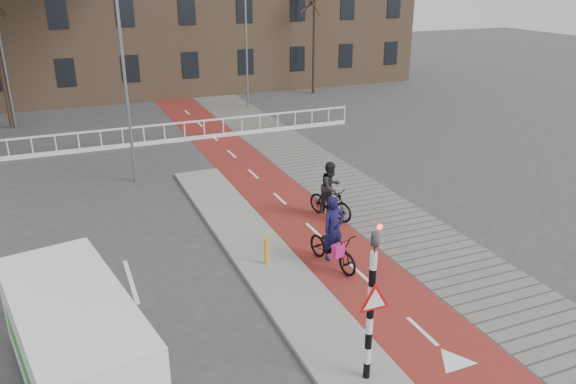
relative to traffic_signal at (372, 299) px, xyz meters
name	(u,v)px	position (x,y,z in m)	size (l,w,h in m)	color
ground	(346,323)	(0.60, 2.02, -1.99)	(120.00, 120.00, 0.00)	#38383A
bike_lane	(261,182)	(2.10, 12.02, -1.98)	(2.50, 60.00, 0.01)	maroon
sidewalk	(324,173)	(4.90, 12.02, -1.98)	(3.00, 60.00, 0.01)	slate
curb_island	(261,254)	(-0.10, 6.02, -1.93)	(1.80, 16.00, 0.12)	gray
traffic_signal	(372,299)	(0.00, 0.00, 0.00)	(0.80, 0.80, 3.68)	black
bollard	(266,251)	(-0.20, 5.32, -1.46)	(0.12, 0.12, 0.81)	orange
cyclist_near	(333,243)	(1.58, 4.68, -1.27)	(1.12, 2.16, 2.12)	black
cyclist_far	(331,195)	(3.05, 7.75, -1.15)	(1.19, 1.93, 2.00)	black
van	(76,342)	(-5.40, 2.07, -0.87)	(2.86, 5.23, 2.13)	white
railing	(79,146)	(-4.40, 19.02, -1.68)	(28.00, 0.10, 0.99)	silver
tree_right	(314,36)	(11.61, 27.38, 1.88)	(0.22, 0.22, 7.74)	black
streetlight_near	(126,88)	(-2.59, 14.00, 1.81)	(0.12, 0.12, 7.61)	slate
streetlight_left	(4,60)	(-7.32, 25.08, 1.65)	(0.12, 0.12, 7.28)	slate
streetlight_right	(246,38)	(5.96, 24.98, 2.22)	(0.12, 0.12, 8.41)	slate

